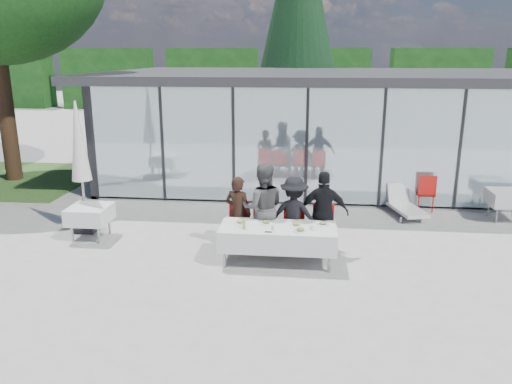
% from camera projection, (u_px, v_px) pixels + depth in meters
% --- Properties ---
extents(ground, '(90.00, 90.00, 0.00)m').
position_uv_depth(ground, '(250.00, 264.00, 9.79)').
color(ground, '#A19F98').
rests_on(ground, ground).
extents(pavilion, '(14.80, 8.80, 3.44)m').
position_uv_depth(pavilion, '(337.00, 110.00, 16.83)').
color(pavilion, gray).
rests_on(pavilion, ground).
extents(treeline, '(62.50, 2.00, 4.40)m').
position_uv_depth(treeline, '(268.00, 79.00, 36.23)').
color(treeline, '#103411').
rests_on(treeline, ground).
extents(dining_table, '(2.26, 0.96, 0.75)m').
position_uv_depth(dining_table, '(278.00, 237.00, 9.73)').
color(dining_table, silver).
rests_on(dining_table, ground).
extents(diner_a, '(0.72, 0.72, 1.58)m').
position_uv_depth(diner_a, '(238.00, 213.00, 10.36)').
color(diner_a, black).
rests_on(diner_a, ground).
extents(diner_chair_a, '(0.44, 0.44, 0.97)m').
position_uv_depth(diner_chair_a, '(239.00, 223.00, 10.53)').
color(diner_chair_a, red).
rests_on(diner_chair_a, ground).
extents(diner_b, '(0.98, 0.98, 1.85)m').
position_uv_depth(diner_b, '(263.00, 208.00, 10.27)').
color(diner_b, '#525252').
rests_on(diner_b, ground).
extents(diner_chair_b, '(0.44, 0.44, 0.97)m').
position_uv_depth(diner_chair_b, '(263.00, 224.00, 10.48)').
color(diner_chair_b, red).
rests_on(diner_chair_b, ground).
extents(diner_c, '(1.19, 1.19, 1.59)m').
position_uv_depth(diner_c, '(294.00, 215.00, 10.24)').
color(diner_c, black).
rests_on(diner_c, ground).
extents(diner_chair_c, '(0.44, 0.44, 0.97)m').
position_uv_depth(diner_chair_c, '(294.00, 225.00, 10.42)').
color(diner_chair_c, red).
rests_on(diner_chair_c, ground).
extents(diner_d, '(1.05, 1.05, 1.72)m').
position_uv_depth(diner_d, '(324.00, 213.00, 10.16)').
color(diner_d, black).
rests_on(diner_d, ground).
extents(diner_chair_d, '(0.44, 0.44, 0.97)m').
position_uv_depth(diner_chair_d, '(323.00, 226.00, 10.35)').
color(diner_chair_d, red).
rests_on(diner_chair_d, ground).
extents(plate_a, '(0.27, 0.27, 0.07)m').
position_uv_depth(plate_a, '(240.00, 222.00, 9.85)').
color(plate_a, silver).
rests_on(plate_a, dining_table).
extents(plate_b, '(0.27, 0.27, 0.07)m').
position_uv_depth(plate_b, '(266.00, 222.00, 9.83)').
color(plate_b, silver).
rests_on(plate_b, dining_table).
extents(plate_c, '(0.27, 0.27, 0.07)m').
position_uv_depth(plate_c, '(296.00, 224.00, 9.72)').
color(plate_c, silver).
rests_on(plate_c, dining_table).
extents(plate_d, '(0.27, 0.27, 0.07)m').
position_uv_depth(plate_d, '(323.00, 224.00, 9.75)').
color(plate_d, silver).
rests_on(plate_d, dining_table).
extents(plate_extra, '(0.27, 0.27, 0.07)m').
position_uv_depth(plate_extra, '(300.00, 230.00, 9.40)').
color(plate_extra, silver).
rests_on(plate_extra, dining_table).
extents(juice_bottle, '(0.06, 0.06, 0.17)m').
position_uv_depth(juice_bottle, '(244.00, 225.00, 9.53)').
color(juice_bottle, '#88A645').
rests_on(juice_bottle, dining_table).
extents(drinking_glasses, '(0.81, 0.15, 0.10)m').
position_uv_depth(drinking_glasses, '(293.00, 228.00, 9.47)').
color(drinking_glasses, silver).
rests_on(drinking_glasses, dining_table).
extents(folded_eyeglasses, '(0.14, 0.03, 0.01)m').
position_uv_depth(folded_eyeglasses, '(268.00, 232.00, 9.35)').
color(folded_eyeglasses, black).
rests_on(folded_eyeglasses, dining_table).
extents(spare_table_left, '(0.86, 0.86, 0.74)m').
position_uv_depth(spare_table_left, '(90.00, 214.00, 11.03)').
color(spare_table_left, silver).
rests_on(spare_table_left, ground).
extents(spare_table_right, '(0.86, 0.86, 0.74)m').
position_uv_depth(spare_table_right, '(507.00, 198.00, 12.27)').
color(spare_table_right, silver).
rests_on(spare_table_right, ground).
extents(spare_chair_b, '(0.45, 0.45, 0.97)m').
position_uv_depth(spare_chair_b, '(426.00, 191.00, 12.95)').
color(spare_chair_b, red).
rests_on(spare_chair_b, ground).
extents(market_umbrella, '(0.50, 0.50, 3.00)m').
position_uv_depth(market_umbrella, '(79.00, 149.00, 11.12)').
color(market_umbrella, black).
rests_on(market_umbrella, ground).
extents(lounger, '(0.93, 1.44, 0.72)m').
position_uv_depth(lounger, '(405.00, 205.00, 12.76)').
color(lounger, silver).
rests_on(lounger, ground).
extents(conifer_tree, '(4.00, 4.00, 10.50)m').
position_uv_depth(conifer_tree, '(298.00, 4.00, 20.59)').
color(conifer_tree, '#382316').
rests_on(conifer_tree, ground).
extents(grass_patch, '(5.00, 5.00, 0.02)m').
position_uv_depth(grass_patch, '(15.00, 179.00, 16.40)').
color(grass_patch, '#385926').
rests_on(grass_patch, ground).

